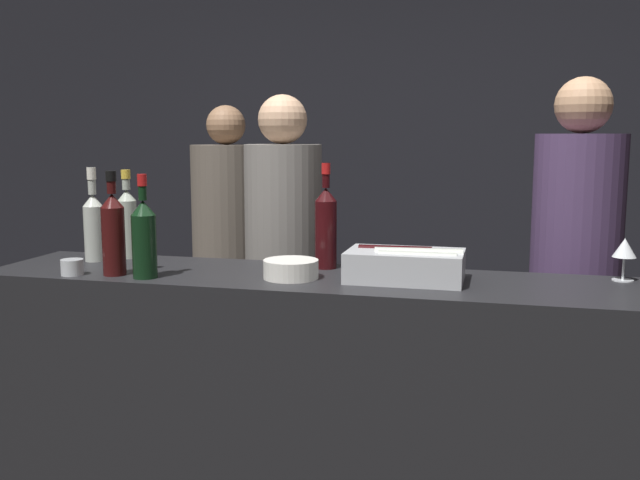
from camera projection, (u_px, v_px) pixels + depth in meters
The scene contains 14 objects.
wall_back_chalkboard at pixel (405, 158), 4.42m from camera, with size 6.40×0.06×2.80m.
bar_counter at pixel (318, 428), 2.47m from camera, with size 2.31×0.50×1.07m.
ice_bin_with_bottles at pixel (407, 264), 2.31m from camera, with size 0.37×0.23×0.11m.
bowl_white at pixel (291, 268), 2.35m from camera, with size 0.18×0.18×0.06m.
wine_glass at pixel (625, 250), 2.30m from camera, with size 0.08×0.08×0.14m.
candle_votive at pixel (72, 267), 2.41m from camera, with size 0.08×0.08×0.05m.
red_wine_bottle_tall at pixel (326, 225), 2.52m from camera, with size 0.08×0.08×0.37m.
red_wine_bottle_burgundy at pixel (144, 236), 2.35m from camera, with size 0.08×0.08×0.34m.
white_wine_bottle at pixel (94, 224), 2.66m from camera, with size 0.07×0.07×0.35m.
red_wine_bottle_black_foil at pixel (113, 231), 2.39m from camera, with size 0.08×0.08×0.35m.
rose_wine_bottle at pixel (128, 220), 2.73m from camera, with size 0.07×0.07×0.34m.
person_in_hoodie at pixel (574, 280), 2.74m from camera, with size 0.34×0.34×1.75m.
person_blond_tee at pixel (228, 246), 3.90m from camera, with size 0.39×0.39×1.70m.
person_grey_polo at pixel (284, 269), 3.12m from camera, with size 0.33×0.33×1.71m.
Camera 1 is at (0.59, -2.02, 1.54)m, focal length 40.00 mm.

